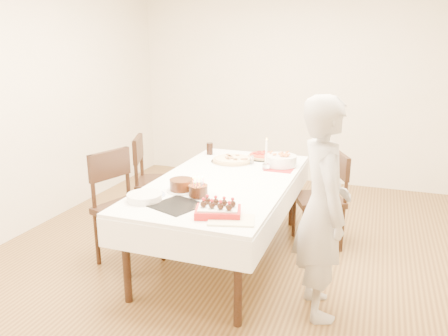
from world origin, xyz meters
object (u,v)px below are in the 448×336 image
(chair_right_savory, at_px, (319,199))
(pizza_white, at_px, (233,160))
(pizza_pepperoni, at_px, (263,156))
(birthday_cake, at_px, (198,186))
(dining_table, at_px, (224,219))
(cola_glass, at_px, (210,149))
(chair_left_dessert, at_px, (128,209))
(person, at_px, (323,209))
(strawberry_box, at_px, (218,210))
(pasta_bowl, at_px, (281,160))
(taper_candle, at_px, (266,154))
(chair_left_savory, at_px, (160,183))
(layer_cake, at_px, (182,185))

(chair_right_savory, xyz_separation_m, pizza_white, (-0.88, 0.01, 0.31))
(pizza_pepperoni, bearing_deg, birthday_cake, -97.28)
(dining_table, bearing_deg, cola_glass, 119.50)
(chair_right_savory, height_order, pizza_white, chair_right_savory)
(chair_left_dessert, xyz_separation_m, person, (1.69, -0.17, 0.29))
(cola_glass, relative_size, strawberry_box, 0.41)
(chair_left_dessert, bearing_deg, pizza_pepperoni, -108.53)
(chair_left_dessert, bearing_deg, person, -168.14)
(pasta_bowl, relative_size, strawberry_box, 0.99)
(pizza_white, xyz_separation_m, pasta_bowl, (0.49, 0.02, 0.04))
(pizza_white, bearing_deg, pasta_bowl, 2.07)
(chair_left_dessert, height_order, birthday_cake, chair_left_dessert)
(cola_glass, height_order, birthday_cake, birthday_cake)
(pasta_bowl, xyz_separation_m, taper_candle, (-0.10, -0.18, 0.10))
(birthday_cake, bearing_deg, cola_glass, 107.80)
(person, xyz_separation_m, pasta_bowl, (-0.56, 1.15, 0.01))
(person, bearing_deg, chair_left_savory, 39.48)
(pizza_pepperoni, bearing_deg, dining_table, -99.16)
(pizza_pepperoni, bearing_deg, person, -60.22)
(pizza_pepperoni, distance_m, layer_cake, 1.30)
(chair_left_savory, relative_size, taper_candle, 3.14)
(taper_candle, relative_size, strawberry_box, 1.02)
(chair_right_savory, xyz_separation_m, person, (0.17, -1.12, 0.33))
(chair_left_savory, xyz_separation_m, person, (1.80, -0.97, 0.30))
(taper_candle, height_order, cola_glass, taper_candle)
(chair_left_savory, distance_m, person, 2.06)
(dining_table, xyz_separation_m, taper_candle, (0.27, 0.42, 0.53))
(chair_left_dessert, distance_m, cola_glass, 1.26)
(taper_candle, xyz_separation_m, layer_cake, (-0.49, -0.83, -0.11))
(taper_candle, bearing_deg, person, -55.81)
(dining_table, height_order, chair_left_savory, chair_left_savory)
(layer_cake, relative_size, birthday_cake, 1.66)
(chair_left_dessert, relative_size, strawberry_box, 3.24)
(person, xyz_separation_m, pizza_pepperoni, (-0.80, 1.39, -0.02))
(pizza_white, relative_size, layer_cake, 1.76)
(chair_left_dessert, relative_size, person, 0.64)
(dining_table, distance_m, pizza_pepperoni, 0.94)
(pizza_pepperoni, height_order, taper_candle, taper_candle)
(cola_glass, bearing_deg, taper_candle, -27.57)
(person, bearing_deg, pizza_pepperoni, 7.56)
(strawberry_box, bearing_deg, cola_glass, 113.50)
(pasta_bowl, bearing_deg, taper_candle, -119.00)
(chair_left_savory, bearing_deg, dining_table, 132.41)
(chair_right_savory, xyz_separation_m, taper_candle, (-0.49, -0.15, 0.45))
(chair_right_savory, xyz_separation_m, cola_glass, (-1.22, 0.23, 0.35))
(chair_right_savory, relative_size, chair_left_dessert, 0.91)
(birthday_cake, bearing_deg, chair_right_savory, 53.08)
(birthday_cake, relative_size, strawberry_box, 0.48)
(person, relative_size, strawberry_box, 5.08)
(chair_right_savory, distance_m, strawberry_box, 1.51)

